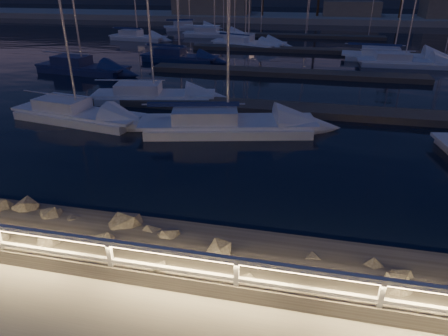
{
  "coord_description": "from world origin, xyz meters",
  "views": [
    {
      "loc": [
        2.22,
        -6.76,
        6.44
      ],
      "look_at": [
        -0.17,
        4.0,
        1.22
      ],
      "focal_mm": 32.0,
      "sensor_mm": 36.0,
      "label": 1
    }
  ],
  "objects": [
    {
      "name": "sailboat_j",
      "position": [
        -5.59,
        40.55,
        -0.13
      ],
      "size": [
        8.78,
        3.88,
        14.49
      ],
      "rotation": [
        0.0,
        0.0,
        -0.16
      ],
      "color": "white",
      "rests_on": "ground"
    },
    {
      "name": "sailboat_c",
      "position": [
        -2.0,
        12.03,
        -0.14
      ],
      "size": [
        9.19,
        4.59,
        15.04
      ],
      "rotation": [
        0.0,
        0.0,
        0.24
      ],
      "color": "white",
      "rests_on": "ground"
    },
    {
      "name": "harbor_water",
      "position": [
        0.0,
        31.22,
        -0.97
      ],
      "size": [
        400.0,
        440.0,
        0.6
      ],
      "color": "black",
      "rests_on": "ground"
    },
    {
      "name": "sailboat_l",
      "position": [
        9.29,
        34.71,
        -0.15
      ],
      "size": [
        9.66,
        3.57,
        15.99
      ],
      "rotation": [
        0.0,
        0.0,
        -0.08
      ],
      "color": "white",
      "rests_on": "ground"
    },
    {
      "name": "sailboat_k",
      "position": [
        -5.85,
        40.02,
        -0.18
      ],
      "size": [
        8.12,
        5.13,
        13.42
      ],
      "rotation": [
        0.0,
        0.0,
        -0.4
      ],
      "color": "white",
      "rests_on": "ground"
    },
    {
      "name": "floating_docks",
      "position": [
        0.0,
        32.5,
        -0.4
      ],
      "size": [
        22.0,
        36.0,
        0.4
      ],
      "color": "#5A524B",
      "rests_on": "ground"
    },
    {
      "name": "sailboat_a",
      "position": [
        -16.67,
        23.37,
        -0.12
      ],
      "size": [
        8.24,
        3.37,
        13.72
      ],
      "rotation": [
        0.0,
        0.0,
        -0.12
      ],
      "color": "navy",
      "rests_on": "ground"
    },
    {
      "name": "sailboat_m",
      "position": [
        -17.04,
        54.92,
        -0.13
      ],
      "size": [
        8.11,
        5.01,
        13.5
      ],
      "rotation": [
        0.0,
        0.0,
        0.39
      ],
      "color": "white",
      "rests_on": "ground"
    },
    {
      "name": "sailboat_i",
      "position": [
        -20.21,
        42.7,
        -0.15
      ],
      "size": [
        7.65,
        3.12,
        12.74
      ],
      "rotation": [
        0.0,
        0.0,
        -0.12
      ],
      "color": "white",
      "rests_on": "ground"
    },
    {
      "name": "sailboat_b",
      "position": [
        -10.35,
        12.03,
        -0.17
      ],
      "size": [
        7.8,
        3.43,
        12.87
      ],
      "rotation": [
        0.0,
        0.0,
        -0.16
      ],
      "color": "white",
      "rests_on": "ground"
    },
    {
      "name": "riprap",
      "position": [
        5.21,
        0.99,
        -0.11
      ],
      "size": [
        39.39,
        2.81,
        1.38
      ],
      "color": "slate",
      "rests_on": "ground"
    },
    {
      "name": "sailboat_f",
      "position": [
        -7.68,
        16.5,
        -0.17
      ],
      "size": [
        7.88,
        3.71,
        12.96
      ],
      "rotation": [
        0.0,
        0.0,
        0.2
      ],
      "color": "white",
      "rests_on": "ground"
    },
    {
      "name": "sailboat_e",
      "position": [
        -10.4,
        29.93,
        -0.15
      ],
      "size": [
        7.57,
        2.92,
        12.66
      ],
      "rotation": [
        0.0,
        0.0,
        -0.09
      ],
      "color": "navy",
      "rests_on": "ground"
    },
    {
      "name": "sailboat_n",
      "position": [
        -11.42,
        47.85,
        -0.14
      ],
      "size": [
        8.46,
        2.71,
        14.3
      ],
      "rotation": [
        0.0,
        0.0,
        -0.02
      ],
      "color": "white",
      "rests_on": "ground"
    },
    {
      "name": "far_shore",
      "position": [
        -0.12,
        74.05,
        0.29
      ],
      "size": [
        160.0,
        14.0,
        5.2
      ],
      "color": "#A9A599",
      "rests_on": "ground"
    },
    {
      "name": "guard_rail",
      "position": [
        -0.07,
        -0.0,
        0.77
      ],
      "size": [
        44.11,
        0.12,
        1.06
      ],
      "color": "white",
      "rests_on": "ground"
    },
    {
      "name": "sailboat_g",
      "position": [
        9.88,
        32.06,
        -0.17
      ],
      "size": [
        8.2,
        2.66,
        13.79
      ],
      "rotation": [
        0.0,
        0.0,
        0.02
      ],
      "color": "white",
      "rests_on": "ground"
    },
    {
      "name": "ground",
      "position": [
        0.0,
        0.0,
        0.0
      ],
      "size": [
        400.0,
        400.0,
        0.0
      ],
      "primitive_type": "plane",
      "color": "#A9A599",
      "rests_on": "ground"
    }
  ]
}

